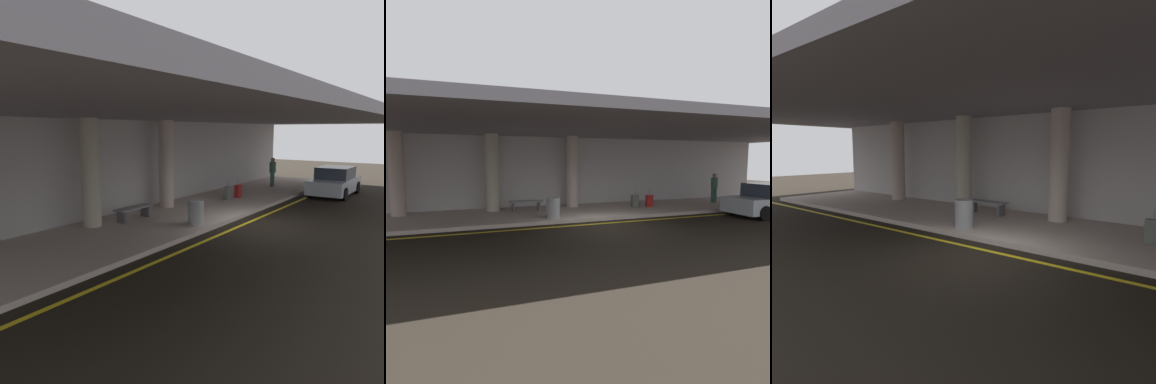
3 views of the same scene
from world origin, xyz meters
TOP-DOWN VIEW (x-y plane):
  - ground_plane at (0.00, 0.00)m, footprint 60.00×60.00m
  - sidewalk at (0.00, 3.10)m, footprint 26.00×4.20m
  - lane_stripe_yellow at (0.00, 0.48)m, footprint 26.00×0.14m
  - support_column_far_left at (-8.00, 4.35)m, footprint 0.63×0.63m
  - support_column_left_mid at (-4.00, 4.35)m, footprint 0.63×0.63m
  - support_column_center at (0.00, 4.35)m, footprint 0.63×0.63m
  - ceiling_overhang at (0.00, 2.60)m, footprint 28.00×13.20m
  - terminal_back_wall at (0.00, 5.35)m, footprint 26.00×0.30m
  - car_silver at (8.14, -0.43)m, footprint 4.10×1.92m
  - traveler_with_luggage at (8.18, 3.10)m, footprint 0.38×0.38m
  - suitcase_upright_primary at (3.03, 3.11)m, footprint 0.36×0.22m
  - suitcase_upright_secondary at (3.81, 2.98)m, footprint 0.36×0.22m
  - bench_metal at (-2.51, 3.84)m, footprint 1.60×0.50m
  - trash_bin_steel at (-1.75, 1.59)m, footprint 0.56×0.56m

SIDE VIEW (x-z plane):
  - ground_plane at x=0.00m, z-range 0.00..0.00m
  - lane_stripe_yellow at x=0.00m, z-range 0.00..0.01m
  - sidewalk at x=0.00m, z-range 0.00..0.15m
  - suitcase_upright_primary at x=3.03m, z-range 0.01..0.91m
  - suitcase_upright_secondary at x=3.81m, z-range 0.01..0.91m
  - bench_metal at x=-2.51m, z-range 0.26..0.74m
  - trash_bin_steel at x=-1.75m, z-range 0.15..1.00m
  - car_silver at x=8.14m, z-range -0.04..1.46m
  - traveler_with_luggage at x=8.18m, z-range 0.27..1.95m
  - terminal_back_wall at x=0.00m, z-range 0.00..3.80m
  - support_column_far_left at x=-8.00m, z-range 0.15..3.80m
  - support_column_left_mid at x=-4.00m, z-range 0.15..3.80m
  - support_column_center at x=0.00m, z-range 0.15..3.80m
  - ceiling_overhang at x=0.00m, z-range 3.80..4.10m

